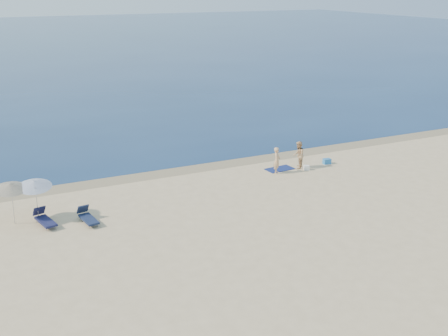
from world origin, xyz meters
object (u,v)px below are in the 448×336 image
Objects in this scene: person_right at (298,155)px; blue_cooler at (327,161)px; umbrella_near at (34,184)px; person_left at (277,160)px.

blue_cooler is at bearing 128.11° from person_right.
person_left is at bearing 9.47° from umbrella_near.
umbrella_near is (-17.17, -1.10, 1.61)m from blue_cooler.
person_right is 0.79× the size of umbrella_near.
blue_cooler is (2.05, -0.05, -0.66)m from person_right.
person_right reaches higher than blue_cooler.
umbrella_near is at bearing -169.81° from blue_cooler.
person_left is 0.94× the size of person_right.
umbrella_near reaches higher than blue_cooler.
person_right is at bearing -43.91° from person_left.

